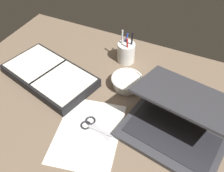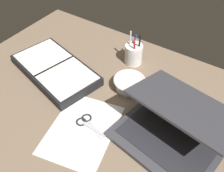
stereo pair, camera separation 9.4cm
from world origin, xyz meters
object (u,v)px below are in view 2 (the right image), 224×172
laptop (172,130)px  bowl (129,83)px  planner (55,70)px  scissors (86,122)px  pen_cup (134,54)px

laptop → bowl: 27.77cm
planner → scissors: (27.61, -13.78, -1.79)cm
laptop → pen_cup: laptop is taller
laptop → scissors: bearing=-149.8°
scissors → planner: bearing=166.2°
pen_cup → scissors: bearing=-85.1°
bowl → planner: 32.90cm
pen_cup → planner: (-24.24, -25.57, -2.64)cm
bowl → scissors: 24.30cm
bowl → scissors: size_ratio=1.02×
laptop → bowl: (-24.16, 13.47, -2.44)cm
scissors → bowl: bearing=94.0°
scissors → pen_cup: bearing=107.7°
laptop → scissors: 30.12cm
laptop → planner: laptop is taller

